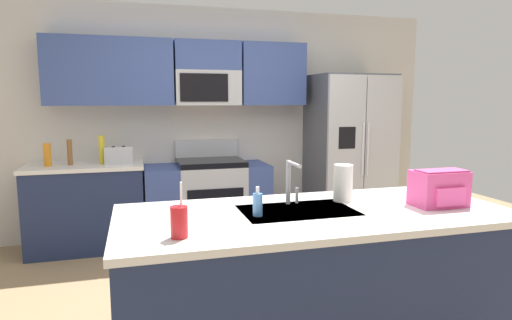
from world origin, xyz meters
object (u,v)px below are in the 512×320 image
(range_oven, at_px, (208,200))
(pepper_mill, at_px, (70,152))
(drink_cup_red, at_px, (179,222))
(sink_faucet, at_px, (291,179))
(refrigerator, at_px, (349,153))
(paper_towel_roll, at_px, (343,183))
(backpack, at_px, (439,187))
(toaster, at_px, (119,155))
(soap_dispenser, at_px, (258,204))
(bottle_orange, at_px, (47,155))
(bottle_yellow, at_px, (102,149))

(range_oven, bearing_deg, pepper_mill, -179.90)
(drink_cup_red, bearing_deg, sink_faucet, 32.86)
(range_oven, height_order, refrigerator, refrigerator)
(paper_towel_roll, xyz_separation_m, backpack, (0.52, -0.28, -0.00))
(toaster, distance_m, backpack, 3.14)
(toaster, bearing_deg, soap_dispenser, -70.50)
(bottle_orange, height_order, drink_cup_red, drink_cup_red)
(soap_dispenser, distance_m, paper_towel_roll, 0.67)
(refrigerator, distance_m, toaster, 2.63)
(bottle_orange, relative_size, soap_dispenser, 1.36)
(toaster, height_order, paper_towel_roll, paper_towel_roll)
(refrigerator, bearing_deg, bottle_yellow, 177.79)
(sink_faucet, bearing_deg, bottle_orange, 129.56)
(backpack, bearing_deg, bottle_yellow, 130.62)
(soap_dispenser, bearing_deg, refrigerator, 52.36)
(range_oven, xyz_separation_m, bottle_orange, (-1.61, -0.04, 0.57))
(paper_towel_roll, bearing_deg, backpack, -28.82)
(paper_towel_roll, height_order, backpack, paper_towel_roll)
(pepper_mill, bearing_deg, soap_dispenser, -61.38)
(bottle_yellow, distance_m, drink_cup_red, 2.77)
(refrigerator, relative_size, toaster, 6.61)
(refrigerator, height_order, backpack, refrigerator)
(drink_cup_red, relative_size, paper_towel_roll, 1.14)
(pepper_mill, distance_m, soap_dispenser, 2.73)
(refrigerator, bearing_deg, pepper_mill, 178.72)
(pepper_mill, distance_m, sink_faucet, 2.71)
(drink_cup_red, bearing_deg, toaster, 97.86)
(refrigerator, relative_size, paper_towel_roll, 7.71)
(paper_towel_roll, relative_size, backpack, 0.75)
(bottle_yellow, height_order, backpack, bottle_yellow)
(drink_cup_red, relative_size, backpack, 0.85)
(drink_cup_red, bearing_deg, pepper_mill, 107.42)
(backpack, bearing_deg, range_oven, 113.11)
(toaster, xyz_separation_m, paper_towel_roll, (1.47, -2.14, 0.03))
(range_oven, distance_m, bottle_orange, 1.71)
(toaster, relative_size, pepper_mill, 1.08)
(drink_cup_red, distance_m, backpack, 1.64)
(range_oven, xyz_separation_m, pepper_mill, (-1.41, -0.00, 0.59))
(range_oven, relative_size, drink_cup_red, 4.97)
(bottle_yellow, height_order, drink_cup_red, bottle_yellow)
(range_oven, height_order, backpack, backpack)
(soap_dispenser, distance_m, backpack, 1.16)
(pepper_mill, height_order, backpack, pepper_mill)
(range_oven, xyz_separation_m, soap_dispenser, (-0.10, -2.40, 0.53))
(toaster, distance_m, bottle_orange, 0.68)
(paper_towel_roll, bearing_deg, range_oven, 103.87)
(paper_towel_roll, bearing_deg, refrigerator, 61.38)
(range_oven, distance_m, backpack, 2.75)
(bottle_orange, xyz_separation_m, paper_towel_roll, (2.15, -2.15, 0.00))
(soap_dispenser, bearing_deg, paper_towel_roll, 17.99)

